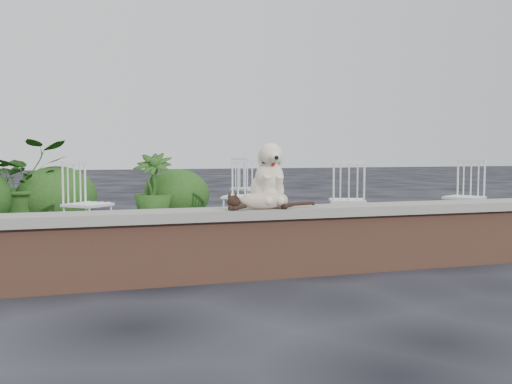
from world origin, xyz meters
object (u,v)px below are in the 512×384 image
object	(u,v)px
chair_d	(464,196)
dog	(267,175)
cat	(264,200)
potted_plant_a	(26,183)
chair_c	(347,199)
potted_plant_b	(153,187)
chair_a	(88,203)
chair_e	(249,188)
chair_b	(241,195)

from	to	relation	value
chair_d	dog	bearing A→B (deg)	-90.99
cat	potted_plant_a	world-z (taller)	potted_plant_a
chair_c	potted_plant_b	xyz separation A→B (m)	(-2.06, 2.30, 0.04)
potted_plant_a	chair_c	bearing A→B (deg)	-31.73
potted_plant_b	potted_plant_a	bearing A→B (deg)	178.01
dog	chair_c	xyz separation A→B (m)	(1.63, 1.76, -0.39)
chair_c	chair_a	distance (m)	3.06
cat	potted_plant_b	world-z (taller)	potted_plant_b
cat	chair_e	size ratio (longest dim) A/B	0.97
cat	chair_d	distance (m)	3.86
cat	chair_d	world-z (taller)	chair_d
chair_c	potted_plant_a	distance (m)	4.49
chair_c	potted_plant_b	distance (m)	3.08
chair_c	chair_a	xyz separation A→B (m)	(-3.04, 0.39, 0.00)
chair_e	chair_c	distance (m)	2.54
cat	potted_plant_b	xyz separation A→B (m)	(-0.35, 4.21, -0.14)
cat	chair_d	xyz separation A→B (m)	(3.37, 1.88, -0.19)
dog	chair_c	distance (m)	2.43
dog	chair_b	world-z (taller)	dog
dog	chair_d	world-z (taller)	dog
cat	potted_plant_b	size ratio (longest dim) A/B	0.89
cat	chair_b	xyz separation A→B (m)	(0.63, 2.87, -0.19)
chair_d	chair_a	xyz separation A→B (m)	(-4.70, 0.43, 0.00)
dog	chair_a	size ratio (longest dim) A/B	0.59
chair_b	chair_a	xyz separation A→B (m)	(-1.96, -0.57, 0.00)
chair_a	potted_plant_b	size ratio (longest dim) A/B	0.91
chair_b	chair_e	world-z (taller)	same
chair_a	potted_plant_b	distance (m)	2.15
chair_b	chair_c	xyz separation A→B (m)	(1.07, -0.96, 0.00)
dog	potted_plant_a	xyz separation A→B (m)	(-2.19, 4.13, -0.25)
chair_e	chair_c	xyz separation A→B (m)	(0.50, -2.49, 0.00)
cat	chair_c	xyz separation A→B (m)	(1.71, 1.91, -0.19)
chair_e	chair_d	bearing A→B (deg)	-164.08
cat	chair_b	world-z (taller)	chair_b
chair_b	chair_e	size ratio (longest dim) A/B	1.00
chair_a	potted_plant_b	world-z (taller)	potted_plant_b
dog	cat	world-z (taller)	dog
chair_e	potted_plant_b	distance (m)	1.56
dog	potted_plant_a	bearing A→B (deg)	119.64
dog	chair_a	world-z (taller)	dog
chair_e	potted_plant_b	size ratio (longest dim) A/B	0.91
chair_a	chair_d	bearing A→B (deg)	-52.55
chair_c	potted_plant_a	size ratio (longest dim) A/B	0.77
chair_d	potted_plant_a	size ratio (longest dim) A/B	0.77
dog	chair_b	xyz separation A→B (m)	(0.55, 2.72, -0.39)
dog	chair_d	bearing A→B (deg)	29.38
chair_d	chair_c	bearing A→B (deg)	-120.00
chair_e	chair_d	distance (m)	3.33
potted_plant_b	chair_e	bearing A→B (deg)	6.84
cat	potted_plant_b	bearing A→B (deg)	96.40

